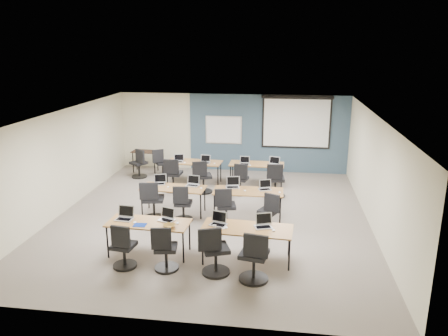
# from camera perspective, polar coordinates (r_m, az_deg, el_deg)

# --- Properties ---
(floor) EXTENTS (8.00, 9.00, 0.02)m
(floor) POSITION_cam_1_polar(r_m,az_deg,el_deg) (11.49, -1.61, -6.38)
(floor) COLOR #6B6354
(floor) RESTS_ON ground
(ceiling) EXTENTS (8.00, 9.00, 0.02)m
(ceiling) POSITION_cam_1_polar(r_m,az_deg,el_deg) (10.76, -1.72, 7.04)
(ceiling) COLOR white
(ceiling) RESTS_ON ground
(wall_back) EXTENTS (8.00, 0.04, 2.70)m
(wall_back) POSITION_cam_1_polar(r_m,az_deg,el_deg) (15.39, 1.11, 4.64)
(wall_back) COLOR beige
(wall_back) RESTS_ON ground
(wall_front) EXTENTS (8.00, 0.04, 2.70)m
(wall_front) POSITION_cam_1_polar(r_m,az_deg,el_deg) (6.93, -7.90, -9.99)
(wall_front) COLOR beige
(wall_front) RESTS_ON ground
(wall_left) EXTENTS (0.04, 9.00, 2.70)m
(wall_left) POSITION_cam_1_polar(r_m,az_deg,el_deg) (12.34, -20.31, 0.80)
(wall_left) COLOR beige
(wall_left) RESTS_ON ground
(wall_right) EXTENTS (0.04, 9.00, 2.70)m
(wall_right) POSITION_cam_1_polar(r_m,az_deg,el_deg) (11.13, 19.09, -0.67)
(wall_right) COLOR beige
(wall_right) RESTS_ON ground
(blue_accent_panel) EXTENTS (5.50, 0.04, 2.70)m
(blue_accent_panel) POSITION_cam_1_polar(r_m,az_deg,el_deg) (15.26, 5.77, 4.47)
(blue_accent_panel) COLOR #3D5977
(blue_accent_panel) RESTS_ON wall_back
(whiteboard) EXTENTS (1.28, 0.03, 0.98)m
(whiteboard) POSITION_cam_1_polar(r_m,az_deg,el_deg) (15.33, -0.04, 4.98)
(whiteboard) COLOR silver
(whiteboard) RESTS_ON wall_back
(projector_screen) EXTENTS (2.40, 0.10, 1.82)m
(projector_screen) POSITION_cam_1_polar(r_m,az_deg,el_deg) (15.10, 9.44, 6.28)
(projector_screen) COLOR black
(projector_screen) RESTS_ON wall_back
(training_table_front_left) EXTENTS (1.74, 0.73, 0.73)m
(training_table_front_left) POSITION_cam_1_polar(r_m,az_deg,el_deg) (9.44, -9.82, -7.25)
(training_table_front_left) COLOR #A56234
(training_table_front_left) RESTS_ON floor
(training_table_front_right) EXTENTS (1.86, 0.78, 0.73)m
(training_table_front_right) POSITION_cam_1_polar(r_m,az_deg,el_deg) (9.05, 3.02, -8.05)
(training_table_front_right) COLOR #A36D37
(training_table_front_right) RESTS_ON floor
(training_table_mid_left) EXTENTS (1.68, 0.70, 0.73)m
(training_table_mid_left) POSITION_cam_1_polar(r_m,az_deg,el_deg) (11.56, -6.63, -2.75)
(training_table_mid_left) COLOR olive
(training_table_mid_left) RESTS_ON floor
(training_table_mid_right) EXTENTS (1.79, 0.74, 0.73)m
(training_table_mid_right) POSITION_cam_1_polar(r_m,az_deg,el_deg) (11.23, 3.18, -3.20)
(training_table_mid_right) COLOR #905E26
(training_table_mid_right) RESTS_ON floor
(training_table_back_left) EXTENTS (1.76, 0.73, 0.73)m
(training_table_back_left) POSITION_cam_1_polar(r_m,az_deg,el_deg) (13.99, -3.93, 0.65)
(training_table_back_left) COLOR brown
(training_table_back_left) RESTS_ON floor
(training_table_back_right) EXTENTS (1.70, 0.71, 0.73)m
(training_table_back_right) POSITION_cam_1_polar(r_m,az_deg,el_deg) (13.77, 4.29, 0.39)
(training_table_back_right) COLOR brown
(training_table_back_right) RESTS_ON floor
(laptop_0) EXTENTS (0.36, 0.31, 0.27)m
(laptop_0) POSITION_cam_1_polar(r_m,az_deg,el_deg) (9.67, -12.82, -6.12)
(laptop_0) COLOR #AEAEBC
(laptop_0) RESTS_ON training_table_front_left
(mouse_0) EXTENTS (0.10, 0.12, 0.04)m
(mouse_0) POSITION_cam_1_polar(r_m,az_deg,el_deg) (9.43, -11.59, -6.99)
(mouse_0) COLOR white
(mouse_0) RESTS_ON training_table_front_left
(task_chair_0) EXTENTS (0.48, 0.48, 0.97)m
(task_chair_0) POSITION_cam_1_polar(r_m,az_deg,el_deg) (9.09, -13.01, -10.37)
(task_chair_0) COLOR black
(task_chair_0) RESTS_ON floor
(laptop_1) EXTENTS (0.33, 0.28, 0.25)m
(laptop_1) POSITION_cam_1_polar(r_m,az_deg,el_deg) (9.46, -7.47, -6.38)
(laptop_1) COLOR silver
(laptop_1) RESTS_ON training_table_front_left
(mouse_1) EXTENTS (0.08, 0.11, 0.03)m
(mouse_1) POSITION_cam_1_polar(r_m,az_deg,el_deg) (9.26, -6.08, -7.17)
(mouse_1) COLOR white
(mouse_1) RESTS_ON training_table_front_left
(task_chair_1) EXTENTS (0.49, 0.49, 0.97)m
(task_chair_1) POSITION_cam_1_polar(r_m,az_deg,el_deg) (8.85, -7.73, -10.83)
(task_chair_1) COLOR black
(task_chair_1) RESTS_ON floor
(laptop_2) EXTENTS (0.34, 0.29, 0.26)m
(laptop_2) POSITION_cam_1_polar(r_m,az_deg,el_deg) (9.16, -0.72, -6.99)
(laptop_2) COLOR silver
(laptop_2) RESTS_ON training_table_front_right
(mouse_2) EXTENTS (0.07, 0.10, 0.03)m
(mouse_2) POSITION_cam_1_polar(r_m,az_deg,el_deg) (8.99, 0.29, -7.81)
(mouse_2) COLOR white
(mouse_2) RESTS_ON training_table_front_right
(task_chair_2) EXTENTS (0.58, 0.56, 1.03)m
(task_chair_2) POSITION_cam_1_polar(r_m,az_deg,el_deg) (8.62, -1.27, -11.21)
(task_chair_2) COLOR black
(task_chair_2) RESTS_ON floor
(laptop_3) EXTENTS (0.35, 0.30, 0.26)m
(laptop_3) POSITION_cam_1_polar(r_m,az_deg,el_deg) (9.09, 5.18, -7.25)
(laptop_3) COLOR #BBBBBB
(laptop_3) RESTS_ON training_table_front_right
(mouse_3) EXTENTS (0.07, 0.11, 0.04)m
(mouse_3) POSITION_cam_1_polar(r_m,az_deg,el_deg) (8.93, 6.49, -8.09)
(mouse_3) COLOR white
(mouse_3) RESTS_ON training_table_front_right
(task_chair_3) EXTENTS (0.57, 0.57, 1.04)m
(task_chair_3) POSITION_cam_1_polar(r_m,az_deg,el_deg) (8.40, 3.97, -11.99)
(task_chair_3) COLOR black
(task_chair_3) RESTS_ON floor
(laptop_4) EXTENTS (0.33, 0.28, 0.25)m
(laptop_4) POSITION_cam_1_polar(r_m,az_deg,el_deg) (11.86, -8.42, -1.77)
(laptop_4) COLOR #A2A2A9
(laptop_4) RESTS_ON training_table_mid_left
(mouse_4) EXTENTS (0.08, 0.10, 0.03)m
(mouse_4) POSITION_cam_1_polar(r_m,az_deg,el_deg) (11.55, -7.33, -2.48)
(mouse_4) COLOR white
(mouse_4) RESTS_ON training_table_mid_left
(task_chair_4) EXTENTS (0.58, 0.58, 1.05)m
(task_chair_4) POSITION_cam_1_polar(r_m,az_deg,el_deg) (11.30, -9.29, -4.61)
(task_chair_4) COLOR black
(task_chair_4) RESTS_ON floor
(laptop_5) EXTENTS (0.33, 0.28, 0.25)m
(laptop_5) POSITION_cam_1_polar(r_m,az_deg,el_deg) (11.63, -4.09, -1.98)
(laptop_5) COLOR silver
(laptop_5) RESTS_ON training_table_mid_left
(mouse_5) EXTENTS (0.08, 0.11, 0.04)m
(mouse_5) POSITION_cam_1_polar(r_m,az_deg,el_deg) (11.37, -3.00, -2.65)
(mouse_5) COLOR white
(mouse_5) RESTS_ON training_table_mid_left
(task_chair_5) EXTENTS (0.48, 0.48, 0.96)m
(task_chair_5) POSITION_cam_1_polar(r_m,az_deg,el_deg) (11.14, -5.42, -5.00)
(task_chair_5) COLOR black
(task_chair_5) RESTS_ON floor
(laptop_6) EXTENTS (0.35, 0.30, 0.26)m
(laptop_6) POSITION_cam_1_polar(r_m,az_deg,el_deg) (11.47, 1.14, -2.19)
(laptop_6) COLOR silver
(laptop_6) RESTS_ON training_table_mid_right
(mouse_6) EXTENTS (0.09, 0.11, 0.04)m
(mouse_6) POSITION_cam_1_polar(r_m,az_deg,el_deg) (11.18, 2.74, -2.97)
(mouse_6) COLOR white
(mouse_6) RESTS_ON training_table_mid_right
(task_chair_6) EXTENTS (0.52, 0.52, 1.00)m
(task_chair_6) POSITION_cam_1_polar(r_m,az_deg,el_deg) (10.82, 0.20, -5.47)
(task_chair_6) COLOR black
(task_chair_6) RESTS_ON floor
(laptop_7) EXTENTS (0.31, 0.27, 0.24)m
(laptop_7) POSITION_cam_1_polar(r_m,az_deg,el_deg) (11.34, 5.37, -2.50)
(laptop_7) COLOR silver
(laptop_7) RESTS_ON training_table_mid_right
(mouse_7) EXTENTS (0.08, 0.11, 0.03)m
(mouse_7) POSITION_cam_1_polar(r_m,az_deg,el_deg) (11.14, 7.29, -3.16)
(mouse_7) COLOR white
(mouse_7) RESTS_ON training_table_mid_right
(task_chair_7) EXTENTS (0.51, 0.48, 0.96)m
(task_chair_7) POSITION_cam_1_polar(r_m,az_deg,el_deg) (10.64, 5.92, -6.05)
(task_chair_7) COLOR black
(task_chair_7) RESTS_ON floor
(laptop_8) EXTENTS (0.31, 0.27, 0.24)m
(laptop_8) POSITION_cam_1_polar(r_m,az_deg,el_deg) (13.97, -5.97, 1.03)
(laptop_8) COLOR #B4B4B4
(laptop_8) RESTS_ON training_table_back_left
(mouse_8) EXTENTS (0.09, 0.12, 0.04)m
(mouse_8) POSITION_cam_1_polar(r_m,az_deg,el_deg) (13.85, -5.15, 0.71)
(mouse_8) COLOR white
(mouse_8) RESTS_ON training_table_back_left
(task_chair_8) EXTENTS (0.58, 0.58, 1.05)m
(task_chair_8) POSITION_cam_1_polar(r_m,az_deg,el_deg) (13.38, -6.71, -1.23)
(task_chair_8) COLOR black
(task_chair_8) RESTS_ON floor
(laptop_9) EXTENTS (0.32, 0.27, 0.24)m
(laptop_9) POSITION_cam_1_polar(r_m,az_deg,el_deg) (13.80, -2.48, 0.92)
(laptop_9) COLOR silver
(laptop_9) RESTS_ON training_table_back_left
(mouse_9) EXTENTS (0.08, 0.11, 0.03)m
(mouse_9) POSITION_cam_1_polar(r_m,az_deg,el_deg) (13.71, -1.23, 0.61)
(mouse_9) COLOR white
(mouse_9) RESTS_ON training_table_back_left
(task_chair_9) EXTENTS (0.56, 0.55, 1.02)m
(task_chair_9) POSITION_cam_1_polar(r_m,az_deg,el_deg) (13.16, -2.82, -1.50)
(task_chair_9) COLOR black
(task_chair_9) RESTS_ON floor
(laptop_10) EXTENTS (0.30, 0.26, 0.23)m
(laptop_10) POSITION_cam_1_polar(r_m,az_deg,el_deg) (13.67, 2.70, 0.76)
(laptop_10) COLOR silver
(laptop_10) RESTS_ON training_table_back_right
(mouse_10) EXTENTS (0.10, 0.12, 0.04)m
(mouse_10) POSITION_cam_1_polar(r_m,az_deg,el_deg) (13.50, 3.43, 0.36)
(mouse_10) COLOR white
(mouse_10) RESTS_ON training_table_back_right
(task_chair_10) EXTENTS (0.50, 0.50, 0.98)m
(task_chair_10) POSITION_cam_1_polar(r_m,az_deg,el_deg) (13.01, 2.13, -1.79)
(task_chair_10) COLOR black
(task_chair_10) RESTS_ON floor
(laptop_11) EXTENTS (0.33, 0.28, 0.25)m
(laptop_11) POSITION_cam_1_polar(r_m,az_deg,el_deg) (13.63, 6.61, 0.64)
(laptop_11) COLOR #AAAAAA
(laptop_11) RESTS_ON training_table_back_right
(mouse_11) EXTENTS (0.07, 0.10, 0.03)m
(mouse_11) POSITION_cam_1_polar(r_m,az_deg,el_deg) (13.45, 7.24, 0.19)
(mouse_11) COLOR white
(mouse_11) RESTS_ON training_table_back_right
(task_chair_11) EXTENTS (0.57, 0.57, 1.04)m
(task_chair_11) POSITION_cam_1_polar(r_m,az_deg,el_deg) (12.88, 6.71, -1.93)
(task_chair_11) COLOR black
(task_chair_11) RESTS_ON floor
(blue_mousepad) EXTENTS (0.27, 0.23, 0.01)m
(blue_mousepad) POSITION_cam_1_polar(r_m,az_deg,el_deg) (9.31, -10.94, -7.32)
(blue_mousepad) COLOR navy
(blue_mousepad) RESTS_ON training_table_front_left
(snack_bowl) EXTENTS (0.35, 0.35, 0.07)m
(snack_bowl) POSITION_cam_1_polar(r_m,az_deg,el_deg) (9.09, -7.18, -7.51)
(snack_bowl) COLOR brown
(snack_bowl) RESTS_ON training_table_front_left
(snack_plate) EXTENTS (0.20, 0.20, 0.01)m
(snack_plate) POSITION_cam_1_polar(r_m,az_deg,el_deg) (9.03, -0.16, -7.74)
(snack_plate) COLOR white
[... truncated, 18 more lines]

